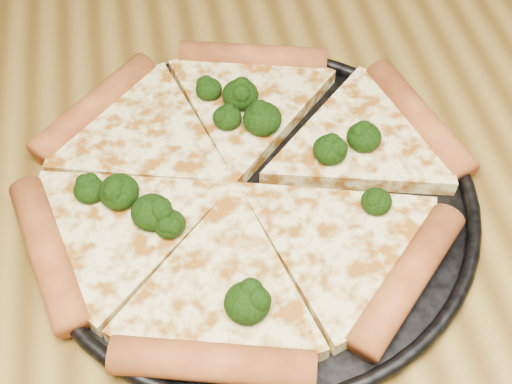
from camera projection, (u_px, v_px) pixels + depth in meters
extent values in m
cube|color=olive|center=(303.00, 316.00, 0.52)|extent=(1.20, 0.90, 0.04)
cylinder|color=black|center=(256.00, 202.00, 0.56)|extent=(0.34, 0.34, 0.01)
torus|color=black|center=(256.00, 197.00, 0.55)|extent=(0.35, 0.35, 0.01)
cylinder|color=#C36730|center=(419.00, 118.00, 0.60)|extent=(0.06, 0.14, 0.03)
cylinder|color=#C36730|center=(253.00, 58.00, 0.65)|extent=(0.14, 0.06, 0.03)
cylinder|color=#C36730|center=(95.00, 107.00, 0.61)|extent=(0.12, 0.12, 0.03)
cylinder|color=#C36730|center=(48.00, 252.00, 0.51)|extent=(0.06, 0.14, 0.03)
cylinder|color=#C36730|center=(213.00, 363.00, 0.46)|extent=(0.14, 0.06, 0.03)
cylinder|color=#C36730|center=(408.00, 278.00, 0.50)|extent=(0.12, 0.12, 0.03)
ellipsoid|color=black|center=(376.00, 201.00, 0.53)|extent=(0.02, 0.02, 0.02)
ellipsoid|color=black|center=(240.00, 95.00, 0.60)|extent=(0.03, 0.03, 0.02)
ellipsoid|color=black|center=(152.00, 212.00, 0.52)|extent=(0.03, 0.03, 0.02)
ellipsoid|color=black|center=(209.00, 89.00, 0.61)|extent=(0.02, 0.02, 0.02)
ellipsoid|color=black|center=(89.00, 190.00, 0.54)|extent=(0.02, 0.02, 0.02)
ellipsoid|color=black|center=(247.00, 303.00, 0.47)|extent=(0.03, 0.03, 0.02)
ellipsoid|color=black|center=(262.00, 119.00, 0.58)|extent=(0.03, 0.03, 0.02)
ellipsoid|color=black|center=(170.00, 224.00, 0.52)|extent=(0.02, 0.02, 0.02)
ellipsoid|color=black|center=(364.00, 137.00, 0.57)|extent=(0.03, 0.03, 0.02)
ellipsoid|color=black|center=(119.00, 192.00, 0.53)|extent=(0.03, 0.03, 0.02)
ellipsoid|color=black|center=(227.00, 118.00, 0.59)|extent=(0.02, 0.02, 0.02)
ellipsoid|color=black|center=(330.00, 150.00, 0.56)|extent=(0.03, 0.03, 0.02)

